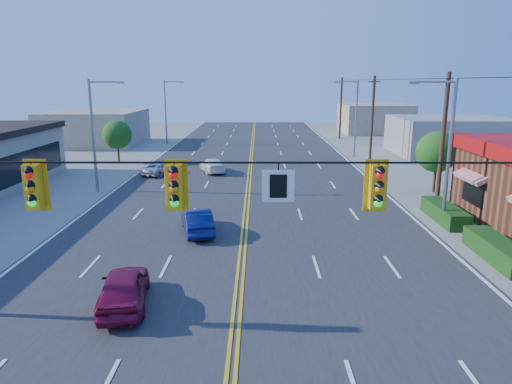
{
  "coord_description": "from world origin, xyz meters",
  "views": [
    {
      "loc": [
        0.73,
        -10.31,
        7.8
      ],
      "look_at": [
        0.62,
        12.82,
        2.2
      ],
      "focal_mm": 32.0,
      "sensor_mm": 36.0,
      "label": 1
    }
  ],
  "objects_px": {
    "car_blue": "(197,222)",
    "car_silver": "(160,169)",
    "car_white": "(212,166)",
    "car_magenta": "(124,289)",
    "signal_span": "(222,209)"
  },
  "relations": [
    {
      "from": "car_blue",
      "to": "car_silver",
      "type": "distance_m",
      "value": 16.31
    },
    {
      "from": "car_blue",
      "to": "car_white",
      "type": "xyz_separation_m",
      "value": [
        -0.83,
        16.55,
        -0.05
      ]
    },
    {
      "from": "car_magenta",
      "to": "car_white",
      "type": "relative_size",
      "value": 0.96
    },
    {
      "from": "car_white",
      "to": "signal_span",
      "type": "bearing_deg",
      "value": 78.16
    },
    {
      "from": "car_silver",
      "to": "car_magenta",
      "type": "bearing_deg",
      "value": 121.55
    },
    {
      "from": "car_white",
      "to": "car_silver",
      "type": "height_order",
      "value": "car_white"
    },
    {
      "from": "car_white",
      "to": "car_silver",
      "type": "relative_size",
      "value": 1.08
    },
    {
      "from": "signal_span",
      "to": "car_white",
      "type": "relative_size",
      "value": 5.9
    },
    {
      "from": "car_blue",
      "to": "car_white",
      "type": "bearing_deg",
      "value": -101.39
    },
    {
      "from": "car_magenta",
      "to": "signal_span",
      "type": "bearing_deg",
      "value": 121.36
    },
    {
      "from": "car_magenta",
      "to": "car_blue",
      "type": "relative_size",
      "value": 1.01
    },
    {
      "from": "signal_span",
      "to": "car_silver",
      "type": "relative_size",
      "value": 6.39
    },
    {
      "from": "car_magenta",
      "to": "car_blue",
      "type": "bearing_deg",
      "value": -110.24
    },
    {
      "from": "car_white",
      "to": "car_blue",
      "type": "bearing_deg",
      "value": 74.8
    },
    {
      "from": "car_magenta",
      "to": "car_white",
      "type": "distance_m",
      "value": 24.67
    }
  ]
}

